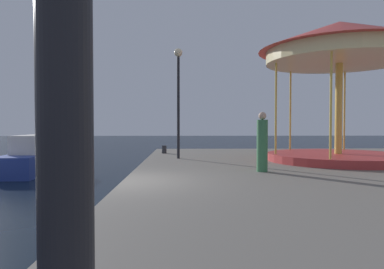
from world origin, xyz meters
The scene contains 6 objects.
ground_plane centered at (0.00, 0.00, 0.00)m, with size 120.00×120.00×0.00m, color black.
motorboat_blue centered at (-5.43, 7.65, 0.66)m, with size 1.75×5.84×1.77m.
carousel centered at (7.81, 4.64, 4.97)m, with size 6.36×6.36×5.56m.
lamp_post_mid_promenade centered at (1.38, 5.90, 4.00)m, with size 0.36×0.36×4.74m.
bollard_south centered at (0.62, 8.55, 1.00)m, with size 0.24×0.24×0.40m, color #2D2D33.
person_by_the_water centered at (4.06, 1.67, 1.67)m, with size 0.34×0.34×1.86m.
Camera 1 is at (1.60, -9.02, 2.28)m, focal length 32.30 mm.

